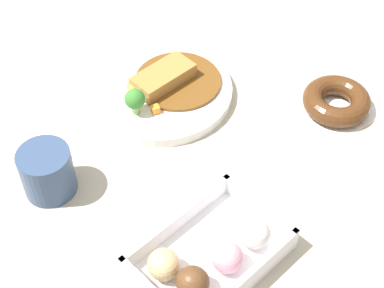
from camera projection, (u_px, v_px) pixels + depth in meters
ground_plane at (197, 134)px, 0.96m from camera, size 1.60×1.60×0.00m
curry_plate at (161, 89)px, 1.01m from camera, size 0.25×0.25×0.07m
donut_box at (210, 257)px, 0.78m from camera, size 0.20×0.14×0.06m
chocolate_ring_donut at (337, 101)px, 0.99m from camera, size 0.14×0.14×0.04m
coffee_mug at (47, 172)px, 0.86m from camera, size 0.08×0.08×0.08m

